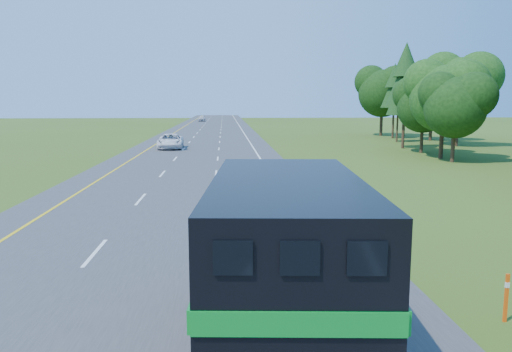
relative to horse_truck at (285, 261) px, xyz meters
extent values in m
cube|color=#38383A|center=(-3.52, 46.05, -1.93)|extent=(15.00, 260.00, 0.04)
cube|color=yellow|center=(-9.02, 46.05, -1.91)|extent=(0.15, 260.00, 0.01)
cube|color=white|center=(1.98, 46.05, -1.91)|extent=(0.15, 260.00, 0.01)
cylinder|color=black|center=(-0.80, 3.34, -1.36)|extent=(0.43, 1.13, 1.11)
cylinder|color=black|center=(1.30, 3.18, -1.36)|extent=(0.43, 1.13, 1.11)
cube|color=black|center=(0.00, 0.05, -1.24)|extent=(3.01, 8.20, 0.28)
cube|color=black|center=(0.24, 3.16, -0.14)|extent=(2.59, 1.99, 1.91)
cube|color=black|center=(0.31, 4.08, 0.36)|extent=(2.21, 0.23, 0.60)
cube|color=black|center=(-0.05, -0.65, 0.28)|extent=(2.95, 6.00, 2.76)
cube|color=#067D21|center=(-0.27, -3.57, 0.42)|extent=(2.51, 0.23, 0.30)
cube|color=#067D21|center=(-1.32, -0.55, 0.42)|extent=(0.48, 5.81, 0.30)
cube|color=#067D21|center=(1.22, -0.74, 0.42)|extent=(0.48, 5.81, 0.30)
cube|color=black|center=(-1.02, -3.52, 1.21)|extent=(0.45, 0.07, 0.40)
cube|color=black|center=(-0.27, -3.57, 1.21)|extent=(0.45, 0.07, 0.40)
cube|color=black|center=(0.48, -3.63, 1.21)|extent=(0.45, 0.07, 0.40)
imported|color=white|center=(-6.74, 43.75, -1.14)|extent=(2.84, 5.68, 1.54)
imported|color=silver|center=(-6.70, 117.47, -1.19)|extent=(1.80, 4.26, 1.44)
cube|color=#FF510D|center=(5.15, 1.30, -1.39)|extent=(0.08, 0.04, 1.12)
cube|color=white|center=(5.15, 1.30, -1.08)|extent=(0.09, 0.05, 0.12)
camera|label=1|loc=(-1.11, -8.94, 2.95)|focal=35.00mm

